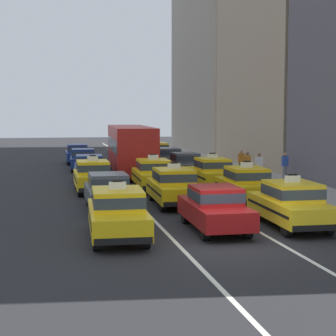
{
  "coord_description": "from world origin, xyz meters",
  "views": [
    {
      "loc": [
        -5.47,
        -16.43,
        4.12
      ],
      "look_at": [
        0.47,
        11.59,
        1.3
      ],
      "focal_mm": 59.68,
      "sensor_mm": 36.0,
      "label": 1
    }
  ],
  "objects_px": {
    "sedan_center_fifth": "(119,152)",
    "sedan_right_fifth": "(168,158)",
    "taxi_right_second": "(246,184)",
    "taxi_right_third": "(212,172)",
    "taxi_left_third": "(93,175)",
    "taxi_right_sixth": "(157,152)",
    "taxi_right_nearest": "(291,203)",
    "sedan_left_second": "(108,191)",
    "pedestrian_by_storefront": "(259,168)",
    "pedestrian_far_corner": "(248,165)",
    "sedan_center_nearest": "(215,207)",
    "taxi_center_third": "(153,174)",
    "bus_center_fourth": "(130,147)",
    "sedan_left_fourth": "(89,167)",
    "sedan_right_fourth": "(185,164)",
    "sedan_left_sixth": "(77,153)",
    "taxi_center_second": "(173,186)",
    "pedestrian_trailing": "(285,166)",
    "sedan_left_fifth": "(83,159)",
    "taxi_left_nearest": "(117,212)",
    "pedestrian_near_crosswalk": "(241,163)"
  },
  "relations": [
    {
      "from": "sedan_center_fifth",
      "to": "sedan_right_fifth",
      "type": "bearing_deg",
      "value": -66.4
    },
    {
      "from": "taxi_right_second",
      "to": "taxi_right_third",
      "type": "xyz_separation_m",
      "value": [
        -0.04,
        5.33,
        0.0
      ]
    },
    {
      "from": "taxi_left_third",
      "to": "taxi_right_sixth",
      "type": "height_order",
      "value": "same"
    },
    {
      "from": "sedan_center_fifth",
      "to": "taxi_right_sixth",
      "type": "xyz_separation_m",
      "value": [
        3.11,
        -0.61,
        0.03
      ]
    },
    {
      "from": "taxi_right_nearest",
      "to": "taxi_right_third",
      "type": "xyz_separation_m",
      "value": [
        0.24,
        10.86,
        0.0
      ]
    },
    {
      "from": "taxi_left_third",
      "to": "taxi_right_sixth",
      "type": "distance_m",
      "value": 18.06
    },
    {
      "from": "sedan_left_second",
      "to": "pedestrian_by_storefront",
      "type": "height_order",
      "value": "pedestrian_by_storefront"
    },
    {
      "from": "pedestrian_far_corner",
      "to": "pedestrian_by_storefront",
      "type": "bearing_deg",
      "value": -96.25
    },
    {
      "from": "pedestrian_far_corner",
      "to": "sedan_center_nearest",
      "type": "bearing_deg",
      "value": -114.47
    },
    {
      "from": "taxi_center_third",
      "to": "bus_center_fourth",
      "type": "height_order",
      "value": "bus_center_fourth"
    },
    {
      "from": "sedan_left_fourth",
      "to": "sedan_center_fifth",
      "type": "xyz_separation_m",
      "value": [
        3.35,
        12.37,
        0.0
      ]
    },
    {
      "from": "taxi_left_third",
      "to": "sedan_right_fourth",
      "type": "height_order",
      "value": "taxi_left_third"
    },
    {
      "from": "sedan_left_sixth",
      "to": "taxi_center_second",
      "type": "relative_size",
      "value": 0.94
    },
    {
      "from": "taxi_right_sixth",
      "to": "pedestrian_far_corner",
      "type": "height_order",
      "value": "taxi_right_sixth"
    },
    {
      "from": "taxi_center_third",
      "to": "pedestrian_trailing",
      "type": "xyz_separation_m",
      "value": [
        8.37,
        1.81,
        0.09
      ]
    },
    {
      "from": "sedan_left_second",
      "to": "sedan_left_fifth",
      "type": "height_order",
      "value": "same"
    },
    {
      "from": "pedestrian_trailing",
      "to": "pedestrian_far_corner",
      "type": "relative_size",
      "value": 1.0
    },
    {
      "from": "sedan_left_fourth",
      "to": "pedestrian_trailing",
      "type": "distance_m",
      "value": 11.84
    },
    {
      "from": "sedan_left_fifth",
      "to": "taxi_right_third",
      "type": "height_order",
      "value": "taxi_right_third"
    },
    {
      "from": "sedan_left_fifth",
      "to": "taxi_center_second",
      "type": "bearing_deg",
      "value": -79.29
    },
    {
      "from": "taxi_right_nearest",
      "to": "taxi_right_sixth",
      "type": "height_order",
      "value": "same"
    },
    {
      "from": "taxi_left_nearest",
      "to": "pedestrian_far_corner",
      "type": "xyz_separation_m",
      "value": [
        9.59,
        13.96,
        0.09
      ]
    },
    {
      "from": "sedan_left_sixth",
      "to": "taxi_center_second",
      "type": "xyz_separation_m",
      "value": [
        3.22,
        -21.9,
        0.03
      ]
    },
    {
      "from": "sedan_left_fourth",
      "to": "sedan_center_fifth",
      "type": "bearing_deg",
      "value": 74.86
    },
    {
      "from": "sedan_left_fifth",
      "to": "taxi_right_second",
      "type": "relative_size",
      "value": 0.94
    },
    {
      "from": "taxi_right_second",
      "to": "pedestrian_far_corner",
      "type": "bearing_deg",
      "value": 69.44
    },
    {
      "from": "taxi_left_nearest",
      "to": "taxi_right_third",
      "type": "relative_size",
      "value": 1.01
    },
    {
      "from": "pedestrian_by_storefront",
      "to": "sedan_center_nearest",
      "type": "bearing_deg",
      "value": -118.36
    },
    {
      "from": "taxi_center_second",
      "to": "taxi_right_second",
      "type": "height_order",
      "value": "same"
    },
    {
      "from": "taxi_right_third",
      "to": "sedan_right_fifth",
      "type": "relative_size",
      "value": 1.06
    },
    {
      "from": "taxi_right_second",
      "to": "pedestrian_near_crosswalk",
      "type": "distance_m",
      "value": 9.42
    },
    {
      "from": "sedan_left_second",
      "to": "pedestrian_by_storefront",
      "type": "bearing_deg",
      "value": 32.83
    },
    {
      "from": "taxi_left_third",
      "to": "taxi_center_second",
      "type": "bearing_deg",
      "value": -57.2
    },
    {
      "from": "taxi_left_nearest",
      "to": "pedestrian_trailing",
      "type": "height_order",
      "value": "taxi_left_nearest"
    },
    {
      "from": "taxi_center_third",
      "to": "pedestrian_near_crosswalk",
      "type": "relative_size",
      "value": 2.73
    },
    {
      "from": "sedan_right_fourth",
      "to": "sedan_right_fifth",
      "type": "height_order",
      "value": "same"
    },
    {
      "from": "sedan_left_sixth",
      "to": "pedestrian_far_corner",
      "type": "xyz_separation_m",
      "value": [
        9.56,
        -14.08,
        0.12
      ]
    },
    {
      "from": "sedan_center_fifth",
      "to": "pedestrian_near_crosswalk",
      "type": "relative_size",
      "value": 2.59
    },
    {
      "from": "taxi_left_nearest",
      "to": "taxi_right_nearest",
      "type": "distance_m",
      "value": 6.38
    },
    {
      "from": "sedan_left_sixth",
      "to": "pedestrian_by_storefront",
      "type": "height_order",
      "value": "pedestrian_by_storefront"
    },
    {
      "from": "taxi_center_third",
      "to": "pedestrian_by_storefront",
      "type": "relative_size",
      "value": 2.63
    },
    {
      "from": "sedan_left_fifth",
      "to": "taxi_right_second",
      "type": "distance_m",
      "value": 17.5
    },
    {
      "from": "taxi_left_nearest",
      "to": "taxi_center_third",
      "type": "height_order",
      "value": "same"
    },
    {
      "from": "sedan_center_nearest",
      "to": "taxi_right_third",
      "type": "height_order",
      "value": "taxi_right_third"
    },
    {
      "from": "sedan_left_fourth",
      "to": "pedestrian_far_corner",
      "type": "xyz_separation_m",
      "value": [
        9.39,
        -2.21,
        0.12
      ]
    },
    {
      "from": "taxi_left_nearest",
      "to": "pedestrian_near_crosswalk",
      "type": "xyz_separation_m",
      "value": [
        9.57,
        15.04,
        0.12
      ]
    },
    {
      "from": "sedan_right_fifth",
      "to": "sedan_left_fourth",
      "type": "bearing_deg",
      "value": -136.06
    },
    {
      "from": "taxi_right_second",
      "to": "sedan_right_fourth",
      "type": "relative_size",
      "value": 1.08
    },
    {
      "from": "sedan_center_nearest",
      "to": "pedestrian_far_corner",
      "type": "xyz_separation_m",
      "value": [
        6.09,
        13.39,
        0.12
      ]
    },
    {
      "from": "taxi_center_third",
      "to": "taxi_right_second",
      "type": "relative_size",
      "value": 0.99
    }
  ]
}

